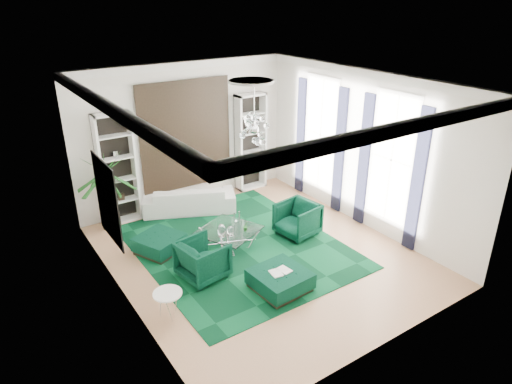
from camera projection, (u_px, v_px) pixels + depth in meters
floor at (259, 254)px, 10.19m from camera, size 6.00×7.00×0.02m
ceiling at (260, 81)px, 8.65m from camera, size 6.00×7.00×0.02m
wall_back at (185, 135)px, 12.09m from camera, size 6.00×0.02×3.80m
wall_front at (393, 247)px, 6.75m from camera, size 6.00×0.02×3.80m
wall_left at (116, 211)px, 7.88m from camera, size 0.02×7.00×3.80m
wall_right at (363, 149)px, 10.96m from camera, size 0.02×7.00×3.80m
crown_molding at (260, 87)px, 8.70m from camera, size 6.00×7.00×0.18m
ceiling_medallion at (251, 81)px, 8.90m from camera, size 0.90×0.90×0.05m
tapestry at (186, 135)px, 12.05m from camera, size 2.50×0.06×2.80m
shelving_left at (117, 169)px, 11.14m from camera, size 0.90×0.38×2.80m
shelving_right at (251, 142)px, 13.13m from camera, size 0.90×0.38×2.80m
painting at (108, 201)px, 8.38m from camera, size 0.04×1.30×1.60m
window_near at (392, 160)px, 10.26m from camera, size 0.03×1.10×2.90m
curtain_near_a at (418, 181)px, 9.75m from camera, size 0.07×0.30×3.25m
curtain_near_b at (364, 161)px, 10.94m from camera, size 0.07×0.30×3.25m
window_far at (321, 135)px, 12.09m from camera, size 0.03×1.10×2.90m
curtain_far_a at (340, 152)px, 11.58m from camera, size 0.07×0.30×3.25m
curtain_far_b at (301, 137)px, 12.76m from camera, size 0.07×0.30×3.25m
rug at (238, 246)px, 10.48m from camera, size 4.20×5.00×0.02m
sofa at (189, 199)px, 12.07m from camera, size 2.57×1.85×0.70m
armchair_left at (203, 259)px, 9.22m from camera, size 1.02×1.00×0.81m
armchair_right at (297, 219)px, 10.86m from camera, size 1.01×0.99×0.81m
coffee_table at (229, 238)px, 10.44m from camera, size 1.59×1.59×0.41m
ottoman_side at (160, 244)px, 10.19m from camera, size 1.19×1.19×0.40m
ottoman_front at (280, 281)px, 8.90m from camera, size 1.06×1.06×0.40m
book at (280, 271)px, 8.81m from camera, size 0.42×0.28×0.03m
side_table at (169, 305)px, 8.13m from camera, size 0.58×0.58×0.50m
palm at (106, 183)px, 10.87m from camera, size 1.62×1.62×2.40m
chandelier at (254, 129)px, 9.12m from camera, size 0.86×0.86×0.72m
table_plant at (246, 226)px, 10.27m from camera, size 0.16×0.14×0.24m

